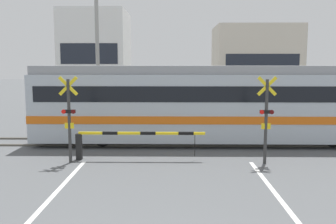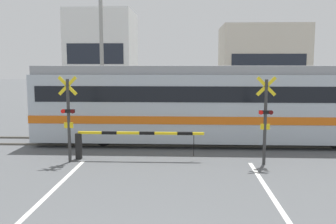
# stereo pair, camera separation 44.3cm
# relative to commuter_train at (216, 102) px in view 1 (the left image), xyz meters

# --- Properties ---
(rail_track_near) EXTENTS (50.00, 0.10, 0.08)m
(rail_track_near) POSITION_rel_commuter_train_xyz_m (-2.06, -0.72, -1.78)
(rail_track_near) COLOR #5B564C
(rail_track_near) RESTS_ON ground_plane
(rail_track_far) EXTENTS (50.00, 0.10, 0.08)m
(rail_track_far) POSITION_rel_commuter_train_xyz_m (-2.06, 0.72, -1.78)
(rail_track_far) COLOR #5B564C
(rail_track_far) RESTS_ON ground_plane
(commuter_train) EXTENTS (15.71, 2.66, 3.40)m
(commuter_train) POSITION_rel_commuter_train_xyz_m (0.00, 0.00, 0.00)
(commuter_train) COLOR #ADB7C1
(commuter_train) RESTS_ON ground_plane
(crossing_barrier_near) EXTENTS (4.69, 0.20, 1.04)m
(crossing_barrier_near) POSITION_rel_commuter_train_xyz_m (-3.88, -2.95, -1.04)
(crossing_barrier_near) COLOR black
(crossing_barrier_near) RESTS_ON ground_plane
(crossing_barrier_far) EXTENTS (4.69, 0.20, 1.04)m
(crossing_barrier_far) POSITION_rel_commuter_train_xyz_m (-0.24, 2.97, -1.04)
(crossing_barrier_far) COLOR black
(crossing_barrier_far) RESTS_ON ground_plane
(crossing_signal_left) EXTENTS (0.68, 0.15, 3.06)m
(crossing_signal_left) POSITION_rel_commuter_train_xyz_m (-5.49, -3.38, -0.13)
(crossing_signal_left) COLOR #333333
(crossing_signal_left) RESTS_ON ground_plane
(crossing_signal_right) EXTENTS (0.68, 0.15, 3.06)m
(crossing_signal_right) POSITION_rel_commuter_train_xyz_m (1.37, -3.38, -0.13)
(crossing_signal_right) COLOR #333333
(crossing_signal_right) RESTS_ON ground_plane
(pedestrian) EXTENTS (0.38, 0.22, 1.60)m
(pedestrian) POSITION_rel_commuter_train_xyz_m (-1.76, 6.36, -0.91)
(pedestrian) COLOR #33384C
(pedestrian) RESTS_ON ground_plane
(building_left_of_street) EXTENTS (5.14, 5.43, 7.72)m
(building_left_of_street) POSITION_rel_commuter_train_xyz_m (-8.21, 14.73, 2.04)
(building_left_of_street) COLOR white
(building_left_of_street) RESTS_ON ground_plane
(building_right_of_street) EXTENTS (6.55, 5.43, 6.51)m
(building_right_of_street) POSITION_rel_commuter_train_xyz_m (4.79, 14.73, 1.44)
(building_right_of_street) COLOR beige
(building_right_of_street) RESTS_ON ground_plane
(utility_pole_streetside) EXTENTS (0.22, 0.22, 7.70)m
(utility_pole_streetside) POSITION_rel_commuter_train_xyz_m (-6.24, 5.47, 2.03)
(utility_pole_streetside) COLOR gray
(utility_pole_streetside) RESTS_ON ground_plane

